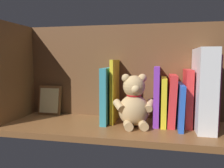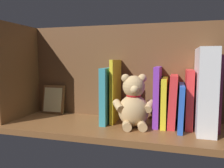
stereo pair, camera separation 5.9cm
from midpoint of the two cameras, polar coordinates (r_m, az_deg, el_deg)
The scene contains 14 objects.
ground_plane at distance 88.79cm, azimuth 1.92°, elevation -10.91°, with size 87.48×31.58×2.20cm, color brown.
shelf_back_panel at distance 98.23cm, azimuth 3.88°, elevation 3.19°, with size 87.48×1.50×39.81cm, color brown.
shelf_side_divider at distance 103.36cm, azimuth -21.13°, elevation 2.94°, with size 2.40×25.58×39.81cm, color brown.
book_0 at distance 90.13cm, azimuth 26.72°, elevation -1.91°, with size 1.29×14.13×26.65cm, color #B23F72.
dictionary_thick_white at distance 86.16cm, azimuth 24.30°, elevation -1.34°, with size 6.05×20.23×29.03cm, color silver.
book_1 at distance 89.20cm, azimuth 20.71°, elevation -3.45°, with size 2.58×14.14×21.34cm, color red.
book_2 at distance 87.21cm, azimuth 18.90°, elevation -5.35°, with size 1.74×18.72×16.09cm, color blue.
book_3 at distance 88.86cm, azimuth 16.97°, elevation -4.04°, with size 2.74×14.55×19.27cm, color red.
book_4 at distance 88.67cm, azimuth 15.00°, elevation -4.36°, with size 1.96×15.09×18.17cm, color yellow.
book_5 at distance 88.67cm, azimuth 13.28°, elevation -2.96°, with size 2.08×14.55×22.32cm, color purple.
teddy_bear at distance 84.72cm, azimuth 7.50°, elevation -4.96°, with size 15.52×14.57×19.76cm.
book_6 at distance 91.08cm, azimuth 2.73°, elevation -1.72°, with size 1.29×13.86×24.96cm, color yellow.
book_7 at distance 90.65cm, azimuth 0.93°, elevation -2.77°, with size 2.51×16.53×21.77cm, color teal.
picture_frame_leaning at distance 107.79cm, azimuth -13.13°, elevation -3.86°, with size 10.62×3.61×13.27cm.
Camera 2 is at (-23.29, 81.71, 24.83)cm, focal length 36.08 mm.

